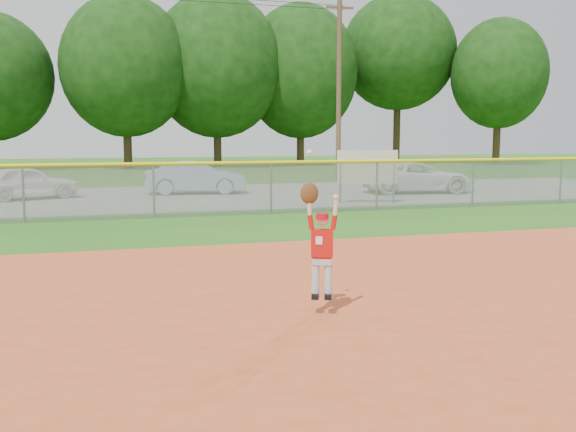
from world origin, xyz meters
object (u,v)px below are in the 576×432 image
object	(u,v)px
car_blue	(196,177)
car_white_b	(418,177)
sponsor_sign	(367,169)
ballplayer	(320,241)
car_white_a	(26,182)

from	to	relation	value
car_blue	car_white_b	xyz separation A→B (m)	(8.45, -2.05, -0.03)
sponsor_sign	ballplayer	xyz separation A→B (m)	(-5.94, -12.20, -0.22)
ballplayer	car_blue	bearing A→B (deg)	86.72
car_white_a	car_blue	bearing A→B (deg)	-107.54
sponsor_sign	car_white_b	bearing A→B (deg)	41.49
car_blue	sponsor_sign	xyz separation A→B (m)	(4.95, -5.15, 0.52)
car_white_a	car_white_b	distance (m)	14.60
car_white_a	car_white_b	size ratio (longest dim) A/B	0.81
car_white_a	sponsor_sign	xyz separation A→B (m)	(11.01, -4.63, 0.56)
sponsor_sign	ballplayer	distance (m)	13.57
car_white_b	ballplayer	xyz separation A→B (m)	(-9.45, -15.30, 0.33)
car_white_a	car_blue	distance (m)	6.09
car_white_b	ballplayer	size ratio (longest dim) A/B	2.32
car_white_a	ballplayer	world-z (taller)	ballplayer
car_white_b	car_white_a	bearing A→B (deg)	90.95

